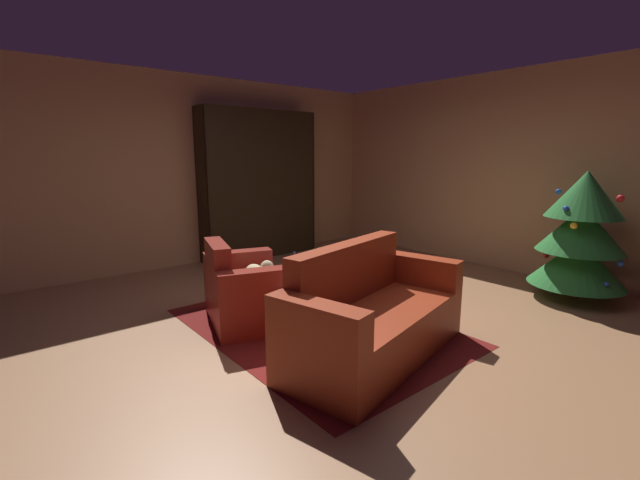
{
  "coord_description": "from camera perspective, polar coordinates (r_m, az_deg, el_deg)",
  "views": [
    {
      "loc": [
        2.94,
        -2.69,
        1.6
      ],
      "look_at": [
        -0.34,
        0.0,
        0.76
      ],
      "focal_mm": 23.92,
      "sensor_mm": 36.0,
      "label": 1
    }
  ],
  "objects": [
    {
      "name": "armchair_red",
      "position": [
        4.24,
        -10.02,
        -6.92
      ],
      "size": [
        1.15,
        0.96,
        0.81
      ],
      "color": "maroon",
      "rests_on": "ground"
    },
    {
      "name": "decorated_tree",
      "position": [
        5.53,
        31.52,
        0.67
      ],
      "size": [
        1.0,
        1.0,
        1.45
      ],
      "color": "brown",
      "rests_on": "ground"
    },
    {
      "name": "ground_plane",
      "position": [
        4.29,
        2.87,
        -10.7
      ],
      "size": [
        7.52,
        7.52,
        0.0
      ],
      "primitive_type": "plane",
      "color": "#9A6B47"
    },
    {
      "name": "couch_red",
      "position": [
        3.53,
        7.01,
        -10.38
      ],
      "size": [
        1.14,
        1.9,
        0.9
      ],
      "color": "maroon",
      "rests_on": "ground"
    },
    {
      "name": "book_stack_on_table",
      "position": [
        3.94,
        -0.59,
        -4.81
      ],
      "size": [
        0.23,
        0.19,
        0.14
      ],
      "color": "#3D7C40",
      "rests_on": "coffee_table"
    },
    {
      "name": "area_rug",
      "position": [
        4.14,
        -0.57,
        -11.51
      ],
      "size": [
        2.67,
        1.87,
        0.01
      ],
      "primitive_type": "cube",
      "color": "maroon",
      "rests_on": "ground"
    },
    {
      "name": "coffee_table",
      "position": [
        3.96,
        -0.99,
        -6.33
      ],
      "size": [
        0.77,
        0.77,
        0.44
      ],
      "color": "black",
      "rests_on": "ground"
    },
    {
      "name": "wall_back",
      "position": [
        6.54,
        24.07,
        8.26
      ],
      "size": [
        6.39,
        0.06,
        2.75
      ],
      "primitive_type": "cube",
      "color": "tan",
      "rests_on": "ground"
    },
    {
      "name": "wall_left",
      "position": [
        6.67,
        -15.86,
        8.84
      ],
      "size": [
        0.06,
        6.35,
        2.75
      ],
      "primitive_type": "cube",
      "color": "tan",
      "rests_on": "ground"
    },
    {
      "name": "bottle_on_table",
      "position": [
        4.05,
        -3.44,
        -3.86
      ],
      "size": [
        0.07,
        0.07,
        0.27
      ],
      "color": "navy",
      "rests_on": "coffee_table"
    },
    {
      "name": "bookshelf_unit",
      "position": [
        6.93,
        -7.14,
        7.36
      ],
      "size": [
        0.39,
        1.93,
        2.3
      ],
      "color": "black",
      "rests_on": "ground"
    }
  ]
}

